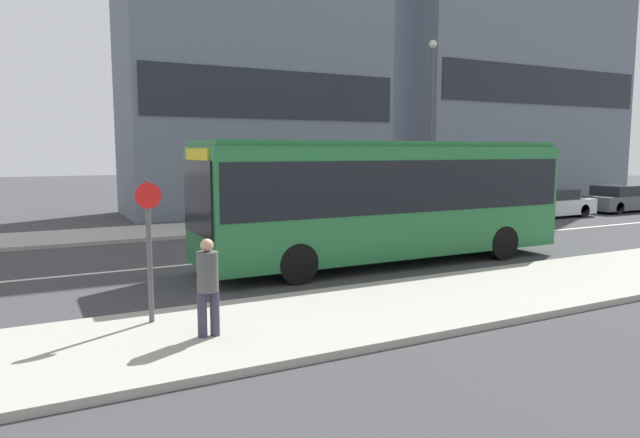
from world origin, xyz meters
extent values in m
plane|color=#3A3A3D|center=(0.00, 0.00, 0.00)|extent=(120.00, 120.00, 0.00)
cube|color=#A39E93|center=(0.00, -6.25, 0.07)|extent=(44.00, 3.50, 0.13)
cube|color=#A39E93|center=(0.00, 6.25, 0.07)|extent=(44.00, 3.50, 0.13)
cube|color=silver|center=(0.00, 0.00, 0.00)|extent=(41.80, 0.16, 0.01)
cube|color=slate|center=(4.13, 12.11, 10.22)|extent=(12.95, 5.21, 20.45)
cube|color=#1E232D|center=(4.13, 9.47, 5.62)|extent=(12.43, 0.08, 2.20)
cube|color=#1E232D|center=(21.65, 9.47, 6.92)|extent=(15.83, 0.08, 2.20)
cube|color=#236B38|center=(2.23, -2.25, 1.74)|extent=(10.33, 2.52, 2.86)
cube|color=black|center=(2.23, -2.25, 2.17)|extent=(10.12, 2.55, 1.31)
cube|color=#236B38|center=(2.23, -2.25, 3.24)|extent=(10.17, 2.32, 0.14)
cube|color=black|center=(-2.95, -2.25, 2.00)|extent=(0.05, 2.22, 1.71)
cube|color=yellow|center=(-2.95, -2.25, 2.96)|extent=(0.04, 1.76, 0.32)
cylinder|color=black|center=(-0.97, -3.40, 0.48)|extent=(0.96, 0.28, 0.96)
cylinder|color=black|center=(-0.97, -1.10, 0.48)|extent=(0.96, 0.28, 0.96)
cylinder|color=black|center=(5.43, -3.40, 0.48)|extent=(0.96, 0.28, 0.96)
cylinder|color=black|center=(5.43, -1.10, 0.48)|extent=(0.96, 0.28, 0.96)
cube|color=silver|center=(15.13, 3.21, 0.49)|extent=(4.22, 1.70, 0.68)
cube|color=#21262B|center=(15.00, 3.21, 1.06)|extent=(2.32, 1.50, 0.46)
cylinder|color=black|center=(16.43, 2.45, 0.30)|extent=(0.60, 0.18, 0.60)
cylinder|color=black|center=(16.43, 3.97, 0.30)|extent=(0.60, 0.18, 0.60)
cylinder|color=black|center=(13.82, 2.45, 0.30)|extent=(0.60, 0.18, 0.60)
cylinder|color=black|center=(13.82, 3.97, 0.30)|extent=(0.60, 0.18, 0.60)
cube|color=#4C5156|center=(20.25, 3.30, 0.49)|extent=(4.25, 1.89, 0.68)
cube|color=#21262B|center=(20.12, 3.30, 1.08)|extent=(2.34, 1.66, 0.50)
cylinder|color=black|center=(21.56, 4.15, 0.30)|extent=(0.60, 0.18, 0.60)
cylinder|color=black|center=(18.93, 2.44, 0.30)|extent=(0.60, 0.18, 0.60)
cylinder|color=black|center=(18.93, 4.15, 0.30)|extent=(0.60, 0.18, 0.60)
cylinder|color=#383347|center=(-4.09, -6.46, 0.50)|extent=(0.15, 0.15, 0.73)
cylinder|color=#383347|center=(-3.89, -6.48, 0.50)|extent=(0.15, 0.15, 0.73)
cylinder|color=#4C4C4C|center=(-3.99, -6.47, 1.18)|extent=(0.34, 0.34, 0.64)
sphere|color=tan|center=(-3.99, -6.47, 1.60)|extent=(0.21, 0.21, 0.21)
cylinder|color=#4C4C51|center=(-4.64, -5.26, 1.36)|extent=(0.09, 0.09, 2.46)
cylinder|color=red|center=(-4.64, -5.32, 2.32)|extent=(0.44, 0.03, 0.44)
cylinder|color=#4C4C51|center=(9.76, 5.35, 3.85)|extent=(0.14, 0.14, 7.44)
sphere|color=silver|center=(9.76, 5.35, 7.68)|extent=(0.36, 0.36, 0.36)
camera|label=1|loc=(-6.49, -15.08, 3.08)|focal=32.00mm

